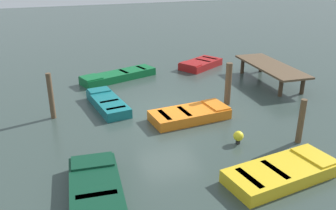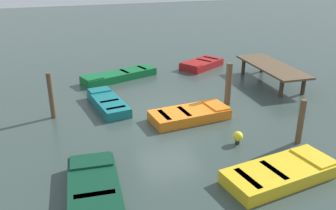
{
  "view_description": "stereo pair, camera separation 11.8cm",
  "coord_description": "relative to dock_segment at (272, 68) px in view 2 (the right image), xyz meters",
  "views": [
    {
      "loc": [
        13.08,
        -4.65,
        6.03
      ],
      "look_at": [
        0.0,
        0.0,
        0.35
      ],
      "focal_mm": 38.15,
      "sensor_mm": 36.0,
      "label": 1
    },
    {
      "loc": [
        13.11,
        -4.54,
        6.03
      ],
      "look_at": [
        0.0,
        0.0,
        0.35
      ],
      "focal_mm": 38.15,
      "sensor_mm": 36.0,
      "label": 2
    }
  ],
  "objects": [
    {
      "name": "ground_plane",
      "position": [
        1.96,
        -6.37,
        -0.83
      ],
      "size": [
        80.0,
        80.0,
        0.0
      ],
      "primitive_type": "plane",
      "color": "#33423D"
    },
    {
      "name": "dock_segment",
      "position": [
        0.0,
        0.0,
        0.0
      ],
      "size": [
        4.91,
        1.97,
        0.95
      ],
      "rotation": [
        0.0,
        0.0,
        -0.06
      ],
      "color": "brown",
      "rests_on": "ground_plane"
    },
    {
      "name": "rowboat_teal",
      "position": [
        0.53,
        -8.66,
        -0.62
      ],
      "size": [
        3.22,
        1.47,
        0.46
      ],
      "rotation": [
        0.0,
        0.0,
        3.28
      ],
      "color": "#14666B",
      "rests_on": "ground_plane"
    },
    {
      "name": "rowboat_yellow",
      "position": [
        7.71,
        -4.84,
        -0.62
      ],
      "size": [
        1.84,
        3.57,
        0.46
      ],
      "rotation": [
        0.0,
        0.0,
        1.7
      ],
      "color": "gold",
      "rests_on": "ground_plane"
    },
    {
      "name": "rowboat_dark_green",
      "position": [
        6.91,
        -10.17,
        -0.62
      ],
      "size": [
        3.64,
        1.67,
        0.46
      ],
      "rotation": [
        0.0,
        0.0,
        3.06
      ],
      "color": "#0C3823",
      "rests_on": "ground_plane"
    },
    {
      "name": "rowboat_green",
      "position": [
        -3.18,
        -7.39,
        -0.62
      ],
      "size": [
        2.34,
        4.28,
        0.46
      ],
      "rotation": [
        0.0,
        0.0,
        5.03
      ],
      "color": "#0F602D",
      "rests_on": "ground_plane"
    },
    {
      "name": "rowboat_red",
      "position": [
        -3.83,
        -2.24,
        -0.62
      ],
      "size": [
        2.53,
        3.01,
        0.46
      ],
      "rotation": [
        0.0,
        0.0,
        5.24
      ],
      "color": "maroon",
      "rests_on": "ground_plane"
    },
    {
      "name": "rowboat_orange",
      "position": [
        2.88,
        -5.74,
        -0.62
      ],
      "size": [
        1.64,
        3.26,
        0.46
      ],
      "rotation": [
        0.0,
        0.0,
        1.66
      ],
      "color": "orange",
      "rests_on": "ground_plane"
    },
    {
      "name": "mooring_piling_mid_left",
      "position": [
        0.9,
        -10.97,
        0.12
      ],
      "size": [
        0.21,
        0.21,
        1.91
      ],
      "primitive_type": "cylinder",
      "color": "brown",
      "rests_on": "ground_plane"
    },
    {
      "name": "mooring_piling_far_left",
      "position": [
        1.91,
        -3.53,
        0.11
      ],
      "size": [
        0.28,
        0.28,
        1.89
      ],
      "primitive_type": "cylinder",
      "color": "brown",
      "rests_on": "ground_plane"
    },
    {
      "name": "mooring_piling_near_left",
      "position": [
        5.99,
        -2.89,
        -0.02
      ],
      "size": [
        0.21,
        0.21,
        1.63
      ],
      "primitive_type": "cylinder",
      "color": "brown",
      "rests_on": "ground_plane"
    },
    {
      "name": "marker_buoy",
      "position": [
        5.37,
        -4.96,
        -0.55
      ],
      "size": [
        0.36,
        0.36,
        0.48
      ],
      "color": "#262626",
      "rests_on": "ground_plane"
    }
  ]
}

